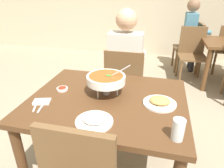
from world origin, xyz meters
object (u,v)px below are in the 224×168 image
(dining_table_main, at_px, (108,109))
(appetizer_plate, at_px, (160,102))
(curry_bowl, at_px, (106,79))
(rice_plate, at_px, (94,120))
(drink_glass, at_px, (178,131))
(diner_main, at_px, (126,61))
(chair_diner_main, at_px, (125,82))
(patron_bg_middle, at_px, (192,31))
(sauce_dish, at_px, (62,89))
(chair_bg_corner, at_px, (192,51))
(chair_bg_middle, at_px, (192,44))

(dining_table_main, xyz_separation_m, appetizer_plate, (0.39, 0.00, 0.12))
(curry_bowl, bearing_deg, rice_plate, -86.07)
(drink_glass, bearing_deg, curry_bowl, 141.44)
(drink_glass, bearing_deg, diner_main, 113.24)
(curry_bowl, bearing_deg, chair_diner_main, 87.98)
(drink_glass, bearing_deg, patron_bg_middle, 82.81)
(diner_main, xyz_separation_m, sauce_dish, (-0.40, -0.76, -0.01))
(chair_bg_corner, bearing_deg, diner_main, -121.34)
(chair_diner_main, height_order, patron_bg_middle, patron_bg_middle)
(dining_table_main, relative_size, chair_diner_main, 1.32)
(dining_table_main, xyz_separation_m, rice_plate, (0.00, -0.32, 0.12))
(patron_bg_middle, bearing_deg, chair_bg_corner, -90.78)
(drink_glass, height_order, chair_bg_middle, chair_bg_middle)
(rice_plate, relative_size, chair_bg_corner, 0.27)
(diner_main, height_order, chair_bg_corner, diner_main)
(chair_bg_corner, bearing_deg, curry_bowl, -112.50)
(appetizer_plate, bearing_deg, diner_main, 116.13)
(dining_table_main, bearing_deg, chair_diner_main, 90.00)
(rice_plate, xyz_separation_m, chair_bg_middle, (0.93, 3.04, -0.23))
(diner_main, distance_m, appetizer_plate, 0.89)
(chair_bg_middle, bearing_deg, appetizer_plate, -101.11)
(rice_plate, bearing_deg, chair_bg_corner, 71.10)
(rice_plate, relative_size, chair_bg_middle, 0.27)
(chair_diner_main, relative_size, chair_bg_corner, 1.00)
(dining_table_main, height_order, drink_glass, drink_glass)
(sauce_dish, relative_size, drink_glass, 0.69)
(sauce_dish, bearing_deg, curry_bowl, 2.90)
(sauce_dish, relative_size, chair_bg_corner, 0.10)
(chair_diner_main, relative_size, diner_main, 0.69)
(appetizer_plate, distance_m, chair_bg_corner, 2.32)
(curry_bowl, xyz_separation_m, chair_bg_corner, (0.91, 2.19, -0.34))
(diner_main, bearing_deg, chair_bg_corner, 58.66)
(drink_glass, height_order, patron_bg_middle, patron_bg_middle)
(diner_main, distance_m, patron_bg_middle, 2.14)
(rice_plate, relative_size, patron_bg_middle, 0.18)
(rice_plate, distance_m, chair_bg_middle, 3.19)
(rice_plate, xyz_separation_m, drink_glass, (0.50, -0.03, 0.04))
(drink_glass, bearing_deg, dining_table_main, 144.31)
(diner_main, distance_m, rice_plate, 1.13)
(chair_bg_middle, relative_size, chair_bg_corner, 1.00)
(chair_bg_middle, xyz_separation_m, patron_bg_middle, (-0.04, 0.03, 0.24))
(drink_glass, bearing_deg, sauce_dish, 156.00)
(curry_bowl, height_order, sauce_dish, curry_bowl)
(rice_plate, height_order, chair_bg_corner, chair_bg_corner)
(patron_bg_middle, bearing_deg, curry_bowl, -108.78)
(curry_bowl, relative_size, sauce_dish, 3.69)
(appetizer_plate, height_order, sauce_dish, appetizer_plate)
(chair_diner_main, relative_size, rice_plate, 3.75)
(appetizer_plate, bearing_deg, curry_bowl, 172.15)
(chair_diner_main, distance_m, chair_bg_corner, 1.73)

